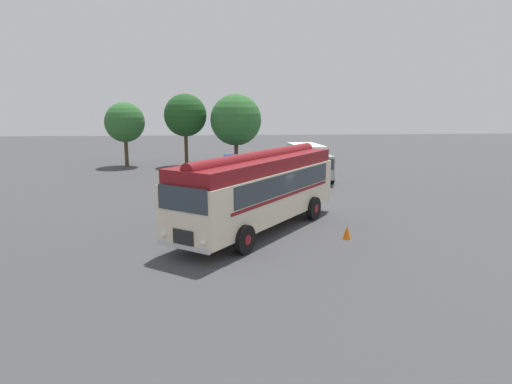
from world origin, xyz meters
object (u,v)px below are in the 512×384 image
(vintage_bus, at_px, (259,188))
(box_van, at_px, (309,161))
(car_mid_left, at_px, (274,166))
(traffic_cone, at_px, (347,232))
(car_near_left, at_px, (235,167))

(vintage_bus, relative_size, box_van, 1.61)
(car_mid_left, distance_m, box_van, 2.70)
(car_mid_left, bearing_deg, vintage_bus, -99.50)
(traffic_cone, bearing_deg, vintage_bus, 153.69)
(box_van, distance_m, traffic_cone, 15.00)
(car_near_left, distance_m, car_mid_left, 2.89)
(vintage_bus, height_order, traffic_cone, vintage_bus)
(car_mid_left, bearing_deg, car_near_left, -178.34)
(car_near_left, xyz_separation_m, box_van, (5.34, -0.94, 0.52))
(car_near_left, xyz_separation_m, traffic_cone, (4.01, -15.84, -0.57))
(car_mid_left, bearing_deg, traffic_cone, -85.95)
(vintage_bus, distance_m, car_near_left, 14.16)
(car_near_left, height_order, box_van, box_van)
(vintage_bus, relative_size, car_near_left, 2.21)
(car_mid_left, height_order, box_van, box_van)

